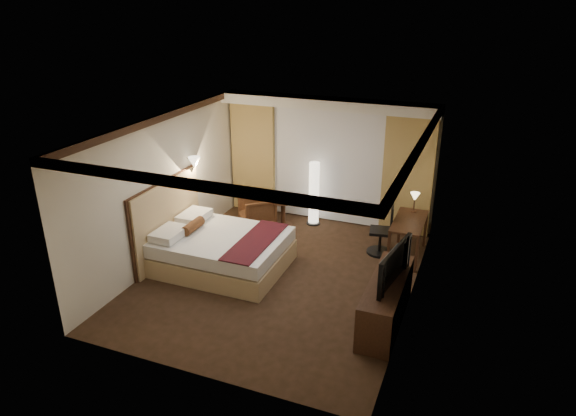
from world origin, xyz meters
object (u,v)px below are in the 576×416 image
at_px(floor_lamp, 314,193).
at_px(desk, 408,239).
at_px(armchair, 257,209).
at_px(side_table, 283,212).
at_px(dresser, 386,301).
at_px(television, 387,260).
at_px(office_chair, 381,229).
at_px(bed, 223,251).

bearing_deg(floor_lamp, desk, -20.34).
distance_m(armchair, side_table, 0.58).
bearing_deg(dresser, television, 180.00).
bearing_deg(office_chair, side_table, 157.39).
bearing_deg(floor_lamp, bed, -110.26).
bearing_deg(office_chair, floor_lamp, 143.20).
distance_m(side_table, desk, 2.75).
relative_size(armchair, office_chair, 0.70).
height_order(dresser, television, television).
relative_size(armchair, floor_lamp, 0.50).
bearing_deg(desk, office_chair, -174.36).
height_order(bed, floor_lamp, floor_lamp).
distance_m(armchair, floor_lamp, 1.27).
bearing_deg(bed, side_table, 81.25).
xyz_separation_m(armchair, dresser, (3.32, -2.57, 0.00)).
height_order(bed, television, television).
distance_m(office_chair, television, 2.31).
bearing_deg(television, side_table, 54.97).
distance_m(bed, office_chair, 2.99).
height_order(bed, office_chair, office_chair).
bearing_deg(armchair, bed, -33.73).
height_order(armchair, dresser, dresser).
bearing_deg(side_table, office_chair, -13.12).
distance_m(armchair, desk, 3.29).
bearing_deg(desk, floor_lamp, 159.66).
relative_size(armchair, television, 0.60).
relative_size(desk, office_chair, 1.21).
xyz_separation_m(side_table, floor_lamp, (0.57, 0.33, 0.40)).
height_order(desk, office_chair, office_chair).
bearing_deg(dresser, armchair, 142.25).
height_order(armchair, television, television).
distance_m(dresser, television, 0.69).
distance_m(floor_lamp, dresser, 3.75).
xyz_separation_m(bed, desk, (3.03, 1.64, 0.05)).
distance_m(bed, television, 3.19).
relative_size(bed, armchair, 3.16).
xyz_separation_m(bed, side_table, (0.32, 2.10, -0.02)).
relative_size(floor_lamp, desk, 1.15).
distance_m(office_chair, dresser, 2.26).
xyz_separation_m(side_table, television, (2.73, -2.70, 0.75)).
xyz_separation_m(dresser, television, (-0.03, 0.00, 0.69)).
relative_size(side_table, desk, 0.49).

